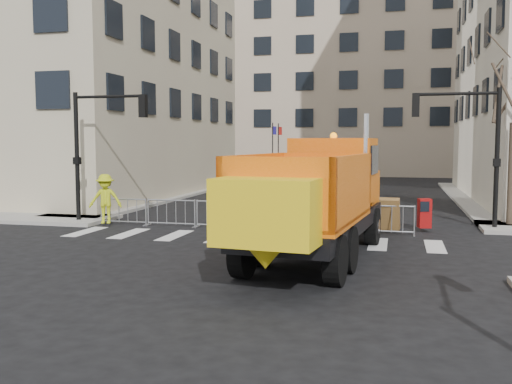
% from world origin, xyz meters
% --- Properties ---
extents(ground, '(120.00, 120.00, 0.00)m').
position_xyz_m(ground, '(0.00, 0.00, 0.00)').
color(ground, black).
rests_on(ground, ground).
extents(sidewalk_back, '(64.00, 5.00, 0.15)m').
position_xyz_m(sidewalk_back, '(0.00, 8.50, 0.07)').
color(sidewalk_back, gray).
rests_on(sidewalk_back, ground).
extents(building_far, '(30.00, 18.00, 24.00)m').
position_xyz_m(building_far, '(0.00, 52.00, 12.00)').
color(building_far, tan).
rests_on(building_far, ground).
extents(traffic_light_left, '(0.18, 0.18, 5.40)m').
position_xyz_m(traffic_light_left, '(-8.00, 7.50, 2.70)').
color(traffic_light_left, black).
rests_on(traffic_light_left, ground).
extents(traffic_light_right, '(0.18, 0.18, 5.40)m').
position_xyz_m(traffic_light_right, '(8.50, 9.50, 2.70)').
color(traffic_light_right, black).
rests_on(traffic_light_right, ground).
extents(crowd_barriers, '(12.60, 0.60, 1.10)m').
position_xyz_m(crowd_barriers, '(-0.75, 7.60, 0.55)').
color(crowd_barriers, '#9EA0A5').
rests_on(crowd_barriers, ground).
extents(plow_truck, '(4.14, 11.07, 4.21)m').
position_xyz_m(plow_truck, '(2.64, 2.35, 1.87)').
color(plow_truck, black).
rests_on(plow_truck, ground).
extents(cop_a, '(0.79, 0.79, 1.86)m').
position_xyz_m(cop_a, '(2.70, 7.00, 0.93)').
color(cop_a, black).
rests_on(cop_a, ground).
extents(cop_b, '(0.98, 0.81, 1.83)m').
position_xyz_m(cop_b, '(2.81, 7.00, 0.92)').
color(cop_b, black).
rests_on(cop_b, ground).
extents(cop_c, '(0.78, 1.08, 1.71)m').
position_xyz_m(cop_c, '(2.40, 6.65, 0.85)').
color(cop_c, black).
rests_on(cop_c, ground).
extents(worker, '(1.43, 1.10, 1.96)m').
position_xyz_m(worker, '(-6.36, 6.80, 1.13)').
color(worker, '#B9C717').
rests_on(worker, sidewalk_back).
extents(newspaper_box, '(0.54, 0.50, 1.10)m').
position_xyz_m(newspaper_box, '(5.89, 8.64, 0.70)').
color(newspaper_box, '#950B0C').
rests_on(newspaper_box, sidewalk_back).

